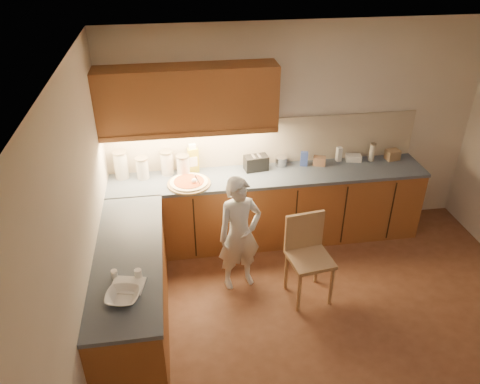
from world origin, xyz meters
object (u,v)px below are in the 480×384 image
Objects in this scene: toaster at (256,163)px; wooden_chair at (307,251)px; pizza_on_board at (189,183)px; child at (240,234)px; oil_jug at (193,159)px.

wooden_chair is at bearing -81.25° from toaster.
toaster reaches higher than wooden_chair.
pizza_on_board is 0.52× the size of wooden_chair.
child reaches higher than pizza_on_board.
oil_jug is (-0.40, 0.99, 0.42)m from child.
pizza_on_board is at bearing -103.16° from oil_jug.
child is at bearing -67.84° from oil_jug.
oil_jug reaches higher than pizza_on_board.
toaster is at bearing -4.74° from oil_jug.
oil_jug reaches higher than toaster.
child is 0.73m from wooden_chair.
child is at bearing -55.18° from pizza_on_board.
pizza_on_board is 0.85m from toaster.
toaster is at bearing 98.22° from wooden_chair.
oil_jug is at bearing 123.38° from wooden_chair.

